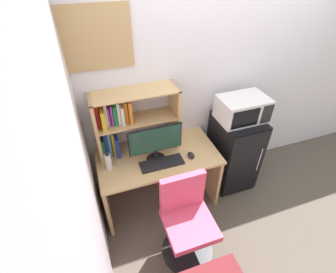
% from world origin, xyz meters
% --- Properties ---
extents(wall_back, '(6.40, 0.04, 2.60)m').
position_xyz_m(wall_back, '(0.40, 0.02, 1.30)').
color(wall_back, silver).
rests_on(wall_back, ground_plane).
extents(desk, '(1.26, 0.67, 0.72)m').
position_xyz_m(desk, '(-0.92, -0.33, 0.51)').
color(desk, tan).
rests_on(desk, ground_plane).
extents(hutch_bookshelf, '(0.84, 0.29, 0.68)m').
position_xyz_m(hutch_bookshelf, '(-1.20, -0.13, 1.10)').
color(hutch_bookshelf, tan).
rests_on(hutch_bookshelf, desk).
extents(monitor, '(0.54, 0.20, 0.41)m').
position_xyz_m(monitor, '(-0.95, -0.39, 0.96)').
color(monitor, black).
rests_on(monitor, desk).
extents(keyboard, '(0.44, 0.16, 0.02)m').
position_xyz_m(keyboard, '(-0.92, -0.47, 0.73)').
color(keyboard, black).
rests_on(keyboard, desk).
extents(computer_mouse, '(0.06, 0.10, 0.04)m').
position_xyz_m(computer_mouse, '(-0.60, -0.46, 0.74)').
color(computer_mouse, black).
rests_on(computer_mouse, desk).
extents(water_bottle, '(0.06, 0.06, 0.19)m').
position_xyz_m(water_bottle, '(-1.43, -0.35, 0.81)').
color(water_bottle, silver).
rests_on(water_bottle, desk).
extents(mini_fridge, '(0.48, 0.55, 0.95)m').
position_xyz_m(mini_fridge, '(0.05, -0.30, 0.47)').
color(mini_fridge, black).
rests_on(mini_fridge, ground_plane).
extents(microwave, '(0.51, 0.36, 0.26)m').
position_xyz_m(microwave, '(0.05, -0.30, 1.08)').
color(microwave, silver).
rests_on(microwave, mini_fridge).
extents(desk_chair, '(0.51, 0.51, 0.90)m').
position_xyz_m(desk_chair, '(-0.85, -0.99, 0.40)').
color(desk_chair, black).
rests_on(desk_chair, ground_plane).
extents(wall_corkboard, '(0.61, 0.02, 0.52)m').
position_xyz_m(wall_corkboard, '(-1.33, -0.01, 1.86)').
color(wall_corkboard, tan).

